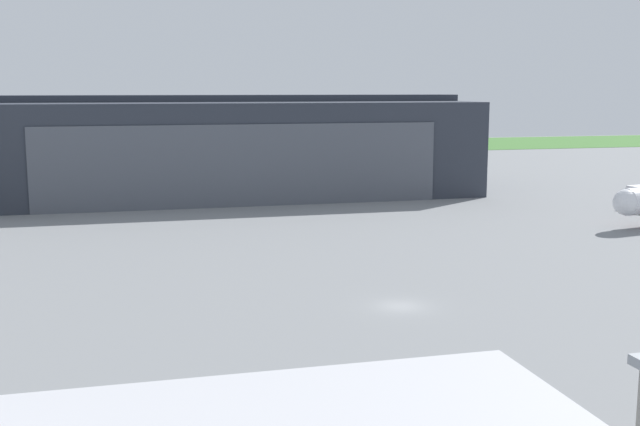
{
  "coord_description": "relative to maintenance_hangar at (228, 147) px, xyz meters",
  "views": [
    {
      "loc": [
        -23.74,
        -63.6,
        19.36
      ],
      "look_at": [
        -2.23,
        20.71,
        5.35
      ],
      "focal_mm": 43.63,
      "sensor_mm": 36.0,
      "label": 1
    }
  ],
  "objects": [
    {
      "name": "grass_field_strip",
      "position": [
        4.62,
        108.34,
        -8.56
      ],
      "size": [
        440.0,
        56.0,
        0.08
      ],
      "primitive_type": "cube",
      "color": "#3E7030",
      "rests_on": "ground_plane"
    },
    {
      "name": "maintenance_hangar",
      "position": [
        0.0,
        0.0,
        0.0
      ],
      "size": [
        87.72,
        35.81,
        18.12
      ],
      "color": "#2D333D",
      "rests_on": "ground_plane"
    },
    {
      "name": "ground_plane",
      "position": [
        4.62,
        -80.16,
        -8.6
      ],
      "size": [
        440.0,
        440.0,
        0.0
      ],
      "primitive_type": "plane",
      "color": "slate"
    }
  ]
}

